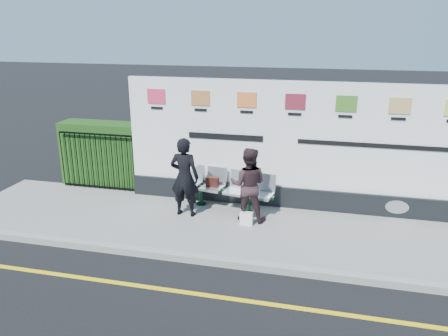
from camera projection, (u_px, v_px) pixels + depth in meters
name	position (u px, v px, depth m)	size (l,w,h in m)	color
ground	(238.00, 300.00, 7.18)	(80.00, 80.00, 0.00)	black
pavement	(261.00, 230.00, 9.47)	(14.00, 3.00, 0.12)	gray
kerb	(249.00, 265.00, 8.08)	(14.00, 0.18, 0.14)	gray
yellow_line	(238.00, 300.00, 7.18)	(14.00, 0.10, 0.01)	yellow
billboard	(293.00, 154.00, 10.18)	(8.00, 0.30, 3.00)	black
hedge	(105.00, 154.00, 11.84)	(2.35, 0.70, 1.70)	#1C4414
railing	(97.00, 161.00, 11.45)	(2.05, 0.06, 1.54)	black
bench	(224.00, 198.00, 10.38)	(2.35, 0.60, 0.50)	#AFB5B8
woman_left	(185.00, 177.00, 9.83)	(0.67, 0.44, 1.83)	black
woman_right	(248.00, 185.00, 9.57)	(0.82, 0.64, 1.68)	#312023
handbag_brown	(212.00, 182.00, 10.38)	(0.30, 0.13, 0.24)	black
carrier_bag_white	(246.00, 219.00, 9.56)	(0.28, 0.17, 0.28)	white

